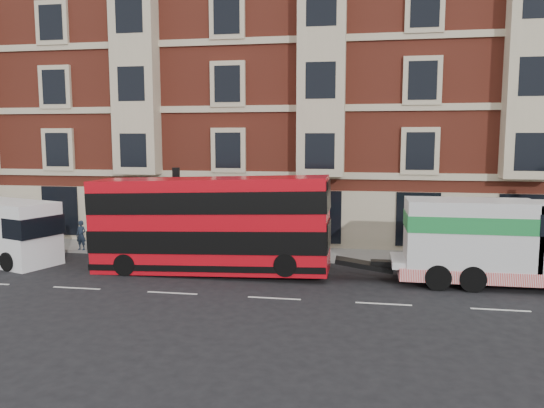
# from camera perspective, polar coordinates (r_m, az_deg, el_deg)

# --- Properties ---
(ground) EXTENTS (120.00, 120.00, 0.00)m
(ground) POSITION_cam_1_polar(r_m,az_deg,el_deg) (20.10, 0.24, -10.11)
(ground) COLOR black
(ground) RESTS_ON ground
(sidewalk) EXTENTS (90.00, 3.00, 0.15)m
(sidewalk) POSITION_cam_1_polar(r_m,az_deg,el_deg) (27.26, 2.86, -5.35)
(sidewalk) COLOR slate
(sidewalk) RESTS_ON ground
(victorian_terrace) EXTENTS (45.00, 12.00, 20.40)m
(victorian_terrace) POSITION_cam_1_polar(r_m,az_deg,el_deg) (34.29, 5.38, 13.96)
(victorian_terrace) COLOR maroon
(victorian_terrace) RESTS_ON ground
(lamp_post_west) EXTENTS (0.35, 0.15, 4.35)m
(lamp_post_west) POSITION_cam_1_polar(r_m,az_deg,el_deg) (26.95, -10.21, 0.01)
(lamp_post_west) COLOR black
(lamp_post_west) RESTS_ON sidewalk
(double_decker_bus) EXTENTS (10.43, 2.39, 4.22)m
(double_decker_bus) POSITION_cam_1_polar(r_m,az_deg,el_deg) (23.42, -6.73, -2.07)
(double_decker_bus) COLOR red
(double_decker_bus) RESTS_ON ground
(tow_truck) EXTENTS (8.35, 2.47, 3.48)m
(tow_truck) POSITION_cam_1_polar(r_m,az_deg,el_deg) (23.20, 23.25, -3.67)
(tow_truck) COLOR silver
(tow_truck) RESTS_ON ground
(box_van) EXTENTS (6.15, 4.05, 2.97)m
(box_van) POSITION_cam_1_polar(r_m,az_deg,el_deg) (28.64, -26.90, -2.69)
(box_van) COLOR white
(box_van) RESTS_ON ground
(pedestrian) EXTENTS (0.61, 0.44, 1.55)m
(pedestrian) POSITION_cam_1_polar(r_m,az_deg,el_deg) (29.36, -19.84, -3.18)
(pedestrian) COLOR #1C2838
(pedestrian) RESTS_ON sidewalk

